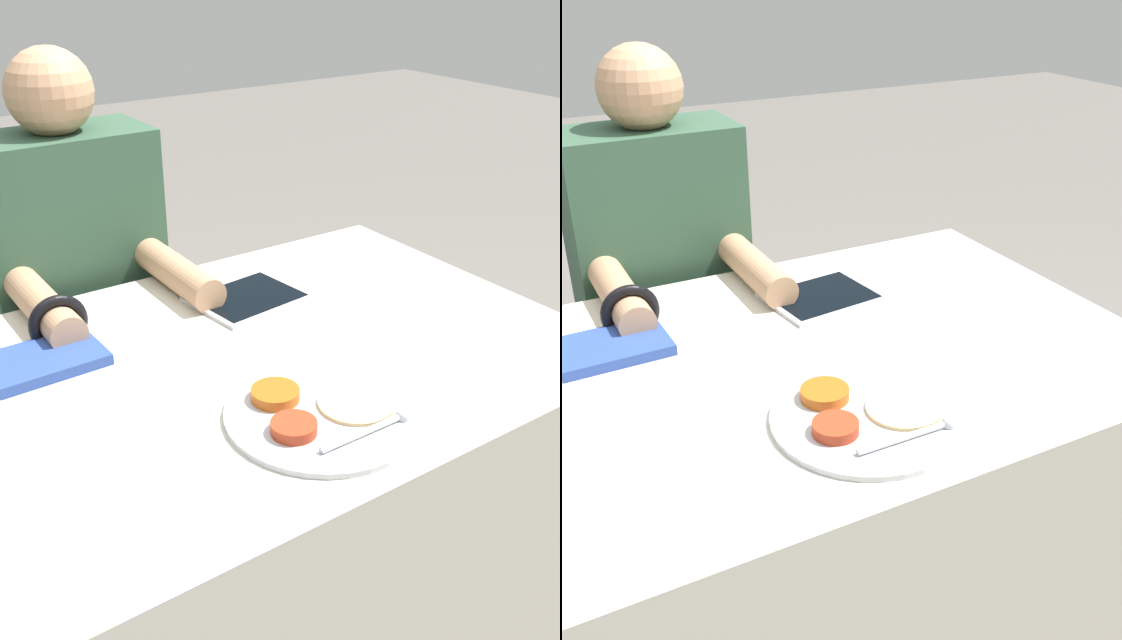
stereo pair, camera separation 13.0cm
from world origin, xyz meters
The scene contains 5 objects.
dining_table centered at (0.00, 0.00, 0.38)m, with size 1.17×0.82×0.75m.
thali_tray centered at (-0.02, -0.22, 0.76)m, with size 0.30×0.30×0.03m.
red_notebook centered at (-0.31, 0.17, 0.76)m, with size 0.20×0.14×0.02m.
tablet_device centered at (0.11, 0.19, 0.76)m, with size 0.23×0.20×0.01m.
person_diner centered at (-0.12, 0.55, 0.58)m, with size 0.38×0.48×1.22m.
Camera 1 is at (-0.60, -0.97, 1.41)m, focal length 42.00 mm.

